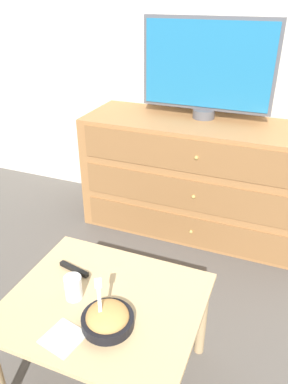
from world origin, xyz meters
name	(u,v)px	position (x,y,z in m)	size (l,w,h in m)	color
ground_plane	(224,211)	(0.00, 0.00, 0.00)	(12.00, 12.00, 0.00)	#56514C
wall_back	(247,27)	(0.00, 0.03, 1.30)	(12.00, 0.05, 2.60)	silver
dresser	(204,179)	(-0.12, -0.29, 0.39)	(1.59, 0.53, 0.78)	#9E6B3D
tv	(207,67)	(-0.17, -0.20, 1.09)	(0.82, 0.14, 0.60)	#515156
coffee_table	(105,314)	(-0.20, -1.58, 0.38)	(0.74, 0.63, 0.45)	tan
takeout_bowl	(108,318)	(-0.13, -1.68, 0.48)	(0.19, 0.19, 0.18)	black
drink_cup	(73,289)	(-0.32, -1.61, 0.49)	(0.07, 0.07, 0.10)	beige
napkin	(63,338)	(-0.25, -1.79, 0.45)	(0.15, 0.15, 0.00)	silver
remote_control	(74,269)	(-0.40, -1.47, 0.46)	(0.15, 0.05, 0.02)	black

